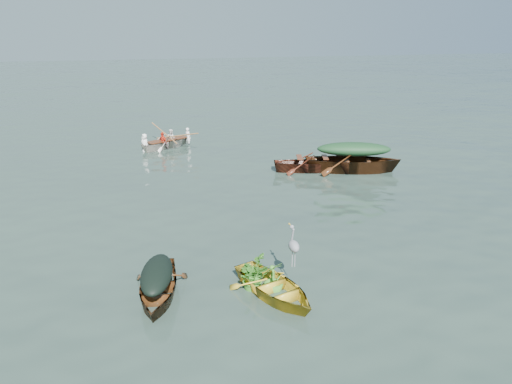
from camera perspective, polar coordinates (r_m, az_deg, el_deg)
ground at (r=14.75m, az=3.34°, el=-3.03°), size 140.00×140.00×0.00m
yellow_dinghy at (r=10.76m, az=2.08°, el=-11.79°), size 2.21×3.18×0.77m
dark_covered_boat at (r=10.96m, az=-11.11°, el=-11.57°), size 1.73×3.32×0.75m
green_tarp_boat at (r=19.69m, az=10.96°, el=2.30°), size 5.34×3.02×1.24m
open_wooden_boat at (r=19.52m, az=6.38°, el=2.38°), size 4.27×2.26×0.93m
rowed_boat at (r=23.47m, az=-10.08°, el=5.01°), size 3.62×2.77×0.81m
dark_tarp_cover at (r=10.68m, az=-11.30°, el=-8.89°), size 0.95×1.82×0.40m
green_tarp_cover at (r=19.47m, az=11.12°, el=4.78°), size 2.94×1.66×0.52m
thwart_benches at (r=19.39m, az=6.43°, el=3.76°), size 2.17×1.25×0.04m
heron at (r=10.70m, az=4.33°, el=-6.89°), size 0.40×0.47×0.92m
dinghy_weeds at (r=10.84m, az=0.46°, el=-7.42°), size 0.97×1.09×0.60m
rowers at (r=23.30m, az=-10.19°, el=6.88°), size 2.65×2.12×0.76m
oars at (r=23.37m, az=-10.14°, el=6.04°), size 1.86×2.54×0.06m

